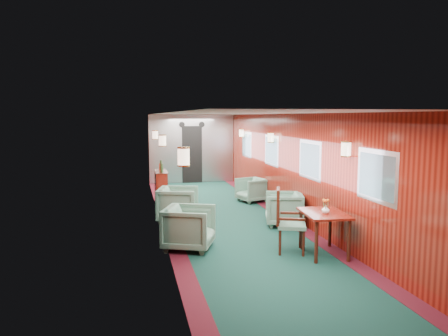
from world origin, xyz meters
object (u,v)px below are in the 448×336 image
dining_table (324,219)px  armchair_left_far (178,205)px  armchair_right_far (252,190)px  armchair_left_near (189,228)px  side_chair (285,218)px  credenza (161,187)px  armchair_right_near (284,209)px

dining_table → armchair_left_far: size_ratio=1.20×
armchair_left_far → armchair_right_far: 2.91m
armchair_left_near → armchair_right_far: armchair_left_near is taller
dining_table → armchair_right_far: (0.05, 4.71, -0.29)m
dining_table → armchair_left_far: bearing=132.3°
dining_table → side_chair: size_ratio=0.92×
credenza → armchair_left_near: bearing=-86.9°
armchair_left_far → armchair_right_near: (2.19, -0.79, -0.03)m
armchair_left_near → armchair_right_near: 2.54m
credenza → armchair_right_far: (2.47, -0.17, -0.13)m
armchair_left_far → armchair_right_near: armchair_left_far is taller
credenza → armchair_right_far: credenza is taller
armchair_left_near → armchair_left_far: size_ratio=0.98×
side_chair → armchair_left_far: side_chair is taller
armchair_left_far → armchair_right_far: bearing=-35.4°
dining_table → armchair_right_far: dining_table is taller
armchair_left_near → armchair_right_near: bearing=-39.1°
armchair_left_near → armchair_right_near: (2.22, 1.25, -0.03)m
dining_table → credenza: bearing=121.1°
armchair_right_near → armchair_left_far: bearing=-94.1°
dining_table → side_chair: side_chair is taller
dining_table → armchair_left_near: bearing=164.9°
dining_table → credenza: size_ratio=0.87×
credenza → armchair_right_near: (2.43, -2.84, -0.10)m
dining_table → side_chair: 0.65m
side_chair → dining_table: bearing=-4.5°
credenza → side_chair: bearing=-68.5°
armchair_left_near → credenza: bearing=24.6°
credenza → armchair_left_near: 4.09m
armchair_left_far → armchair_right_near: bearing=-95.3°
credenza → armchair_left_far: (0.24, -2.05, -0.07)m
dining_table → armchair_right_near: dining_table is taller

